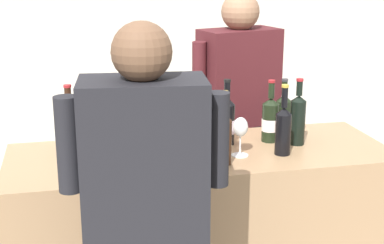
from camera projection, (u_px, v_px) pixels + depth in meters
wall_back at (132, 7)px, 5.00m from camera, size 8.00×0.10×2.80m
counter at (200, 241)px, 2.83m from camera, size 1.81×0.65×0.94m
wine_bottle_0 at (298, 118)px, 2.77m from camera, size 0.07×0.07×0.33m
wine_bottle_1 at (141, 140)px, 2.45m from camera, size 0.07×0.07×0.35m
wine_bottle_2 at (171, 119)px, 2.80m from camera, size 0.08×0.08×0.33m
wine_bottle_3 at (224, 136)px, 2.51m from camera, size 0.07×0.07×0.33m
wine_bottle_4 at (283, 115)px, 2.91m from camera, size 0.08×0.08×0.30m
wine_bottle_5 at (70, 128)px, 2.65m from camera, size 0.08×0.08×0.33m
wine_bottle_6 at (115, 124)px, 2.71m from camera, size 0.07×0.07×0.35m
wine_bottle_7 at (227, 121)px, 2.78m from camera, size 0.08×0.08×0.32m
wine_bottle_8 at (270, 120)px, 2.82m from camera, size 0.09×0.09×0.31m
wine_bottle_9 at (283, 129)px, 2.63m from camera, size 0.07×0.07×0.33m
wine_bottle_10 at (90, 143)px, 2.42m from camera, size 0.07×0.07×0.34m
wine_bottle_11 at (199, 129)px, 2.63m from camera, size 0.07×0.07×0.32m
wine_glass at (241, 129)px, 2.61m from camera, size 0.08×0.08×0.18m
person_server at (237, 134)px, 3.44m from camera, size 0.59×0.35×1.64m
potted_shrub at (228, 114)px, 3.73m from camera, size 0.64×0.63×1.32m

